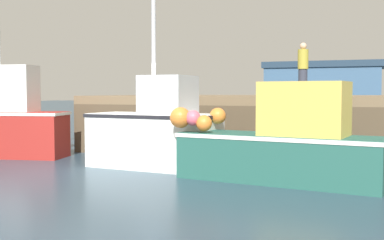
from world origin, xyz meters
The scene contains 7 objects.
ground centered at (0.00, 0.00, -0.05)m, with size 120.00×160.00×0.10m.
pier centered at (2.71, 5.52, 1.39)m, with size 10.31×6.29×1.70m.
fishing_boat_near_left centered at (-3.67, 1.32, 0.91)m, with size 3.91×1.83×5.05m.
fishing_boat_near_right centered at (1.17, 1.09, 0.86)m, with size 3.28×1.60×4.11m.
fishing_boat_mid centered at (4.33, 0.27, 0.79)m, with size 4.41×1.75×2.01m.
dockworker centered at (3.77, 6.74, 2.56)m, with size 0.34×0.34×1.71m.
warehouse centered at (1.71, 32.56, 2.15)m, with size 9.31×5.82×4.26m.
Camera 1 is at (6.15, -9.45, 1.81)m, focal length 45.75 mm.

